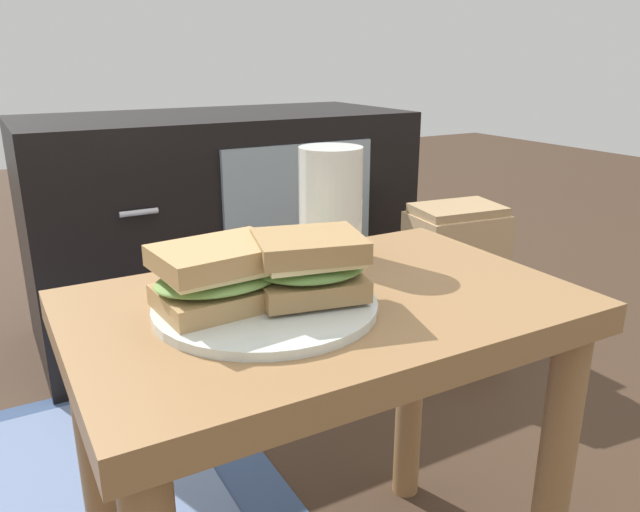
{
  "coord_description": "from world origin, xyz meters",
  "views": [
    {
      "loc": [
        -0.32,
        -0.56,
        0.72
      ],
      "look_at": [
        -0.01,
        0.0,
        0.51
      ],
      "focal_mm": 34.49,
      "sensor_mm": 36.0,
      "label": 1
    }
  ],
  "objects_px": {
    "sandwich_front": "(220,276)",
    "paper_bag": "(452,287)",
    "plate": "(266,306)",
    "beer_glass": "(330,205)",
    "sandwich_back": "(309,265)",
    "tv_cabinet": "(222,225)"
  },
  "relations": [
    {
      "from": "sandwich_front",
      "to": "paper_bag",
      "type": "distance_m",
      "value": 0.93
    },
    {
      "from": "plate",
      "to": "beer_glass",
      "type": "relative_size",
      "value": 1.62
    },
    {
      "from": "sandwich_front",
      "to": "beer_glass",
      "type": "relative_size",
      "value": 0.97
    },
    {
      "from": "paper_bag",
      "to": "sandwich_back",
      "type": "bearing_deg",
      "value": -143.06
    },
    {
      "from": "plate",
      "to": "tv_cabinet",
      "type": "bearing_deg",
      "value": 72.39
    },
    {
      "from": "tv_cabinet",
      "to": "beer_glass",
      "type": "height_order",
      "value": "beer_glass"
    },
    {
      "from": "tv_cabinet",
      "to": "sandwich_front",
      "type": "xyz_separation_m",
      "value": [
        -0.35,
        -0.94,
        0.21
      ]
    },
    {
      "from": "sandwich_front",
      "to": "paper_bag",
      "type": "relative_size",
      "value": 0.36
    },
    {
      "from": "plate",
      "to": "beer_glass",
      "type": "distance_m",
      "value": 0.21
    },
    {
      "from": "tv_cabinet",
      "to": "sandwich_front",
      "type": "height_order",
      "value": "tv_cabinet"
    },
    {
      "from": "beer_glass",
      "to": "paper_bag",
      "type": "bearing_deg",
      "value": 32.95
    },
    {
      "from": "sandwich_front",
      "to": "paper_bag",
      "type": "bearing_deg",
      "value": 31.98
    },
    {
      "from": "plate",
      "to": "sandwich_front",
      "type": "bearing_deg",
      "value": 163.96
    },
    {
      "from": "plate",
      "to": "sandwich_back",
      "type": "relative_size",
      "value": 1.75
    },
    {
      "from": "sandwich_back",
      "to": "beer_glass",
      "type": "distance_m",
      "value": 0.17
    },
    {
      "from": "sandwich_back",
      "to": "paper_bag",
      "type": "bearing_deg",
      "value": 36.94
    },
    {
      "from": "tv_cabinet",
      "to": "paper_bag",
      "type": "height_order",
      "value": "tv_cabinet"
    },
    {
      "from": "sandwich_back",
      "to": "plate",
      "type": "bearing_deg",
      "value": 163.96
    },
    {
      "from": "tv_cabinet",
      "to": "sandwich_back",
      "type": "height_order",
      "value": "tv_cabinet"
    },
    {
      "from": "beer_glass",
      "to": "plate",
      "type": "bearing_deg",
      "value": -140.91
    },
    {
      "from": "tv_cabinet",
      "to": "beer_glass",
      "type": "xyz_separation_m",
      "value": [
        -0.15,
        -0.83,
        0.24
      ]
    },
    {
      "from": "tv_cabinet",
      "to": "plate",
      "type": "distance_m",
      "value": 1.01
    }
  ]
}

